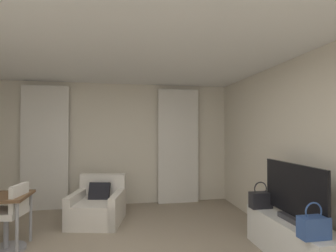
# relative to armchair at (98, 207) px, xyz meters

# --- Properties ---
(wall_window) EXTENTS (5.12, 0.06, 2.60)m
(wall_window) POSITION_rel_armchair_xyz_m (0.26, 1.02, 1.04)
(wall_window) COLOR beige
(wall_window) RESTS_ON ground
(wall_right) EXTENTS (0.06, 6.12, 2.60)m
(wall_right) POSITION_rel_armchair_xyz_m (2.79, -2.01, 1.04)
(wall_right) COLOR beige
(wall_right) RESTS_ON ground
(ceiling) EXTENTS (5.12, 6.12, 0.06)m
(ceiling) POSITION_rel_armchair_xyz_m (0.26, -2.01, 2.37)
(ceiling) COLOR white
(ceiling) RESTS_ON wall_left
(curtain_left_panel) EXTENTS (0.90, 0.06, 2.50)m
(curtain_left_panel) POSITION_rel_armchair_xyz_m (-1.12, 0.89, 0.99)
(curtain_left_panel) COLOR silver
(curtain_left_panel) RESTS_ON ground
(curtain_right_panel) EXTENTS (0.90, 0.06, 2.50)m
(curtain_right_panel) POSITION_rel_armchair_xyz_m (1.63, 0.89, 0.99)
(curtain_right_panel) COLOR silver
(curtain_right_panel) RESTS_ON ground
(armchair) EXTENTS (0.99, 0.99, 0.78)m
(armchair) POSITION_rel_armchair_xyz_m (0.00, 0.00, 0.00)
(armchair) COLOR silver
(armchair) RESTS_ON ground
(desk_chair) EXTENTS (0.48, 0.48, 0.88)m
(desk_chair) POSITION_rel_armchair_xyz_m (-1.05, -0.87, 0.13)
(desk_chair) COLOR gray
(desk_chair) RESTS_ON ground
(tv_console) EXTENTS (0.46, 1.38, 0.50)m
(tv_console) POSITION_rel_armchair_xyz_m (2.47, -1.76, -0.01)
(tv_console) COLOR white
(tv_console) RESTS_ON ground
(tv_flatscreen) EXTENTS (0.20, 1.07, 0.69)m
(tv_flatscreen) POSITION_rel_armchair_xyz_m (2.47, -1.79, 0.57)
(tv_flatscreen) COLOR #333338
(tv_flatscreen) RESTS_ON tv_console
(handbag_primary) EXTENTS (0.30, 0.14, 0.37)m
(handbag_primary) POSITION_rel_armchair_xyz_m (2.34, -1.26, 0.36)
(handbag_primary) COLOR black
(handbag_primary) RESTS_ON tv_console
(handbag_secondary) EXTENTS (0.30, 0.14, 0.37)m
(handbag_secondary) POSITION_rel_armchair_xyz_m (2.33, -2.27, 0.36)
(handbag_secondary) COLOR #335193
(handbag_secondary) RESTS_ON tv_console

